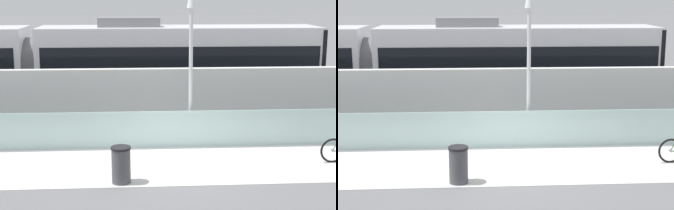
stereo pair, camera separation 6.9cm
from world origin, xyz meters
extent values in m
plane|color=slate|center=(0.00, 0.00, 0.00)|extent=(200.00, 200.00, 0.00)
cube|color=silver|center=(0.00, 0.00, 0.01)|extent=(32.00, 3.20, 0.01)
cube|color=silver|center=(0.00, 1.85, 0.58)|extent=(32.00, 0.05, 1.16)
cube|color=silver|center=(0.00, 3.65, 1.12)|extent=(32.00, 0.36, 2.24)
cube|color=#595654|center=(0.00, 6.13, 0.00)|extent=(32.00, 0.08, 0.01)
cube|color=#595654|center=(0.00, 7.57, 0.00)|extent=(32.00, 0.08, 0.01)
cube|color=silver|center=(0.82, 6.85, 1.90)|extent=(11.00, 2.50, 3.10)
cube|color=black|center=(0.82, 6.85, 2.25)|extent=(10.56, 2.54, 1.04)
cube|color=#14724C|center=(0.82, 6.85, 0.53)|extent=(10.78, 2.53, 0.28)
cube|color=slate|center=(-1.16, 6.85, 3.63)|extent=(2.40, 1.10, 0.36)
cube|color=#232326|center=(-2.70, 6.85, 0.36)|extent=(1.40, 1.88, 0.20)
cylinder|color=black|center=(-2.70, 6.13, 0.30)|extent=(0.60, 0.10, 0.60)
cylinder|color=black|center=(-2.70, 7.57, 0.30)|extent=(0.60, 0.10, 0.60)
cube|color=#232326|center=(4.34, 6.85, 0.36)|extent=(1.40, 1.88, 0.20)
cylinder|color=black|center=(4.34, 6.13, 0.30)|extent=(0.60, 0.10, 0.60)
cylinder|color=black|center=(4.34, 7.57, 0.30)|extent=(0.60, 0.10, 0.60)
cube|color=black|center=(6.27, 6.85, 1.90)|extent=(0.16, 2.54, 2.94)
cylinder|color=#59595B|center=(-4.93, 6.85, 1.90)|extent=(0.60, 2.30, 2.30)
torus|color=black|center=(4.61, 0.00, 0.36)|extent=(0.72, 0.06, 0.72)
cylinder|color=#99999E|center=(4.61, 0.00, 0.36)|extent=(0.07, 0.10, 0.07)
cylinder|color=gray|center=(0.77, 2.15, 0.10)|extent=(0.24, 0.24, 0.20)
cylinder|color=silver|center=(0.77, 2.15, 2.20)|extent=(0.12, 0.12, 4.20)
cylinder|color=#47474C|center=(-1.36, -1.25, 0.45)|extent=(0.48, 0.48, 0.90)
cylinder|color=black|center=(-1.36, -1.25, 0.93)|extent=(0.51, 0.51, 0.06)
camera|label=1|loc=(-1.01, -14.06, 4.76)|focal=56.51mm
camera|label=2|loc=(-0.94, -14.07, 4.76)|focal=56.51mm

